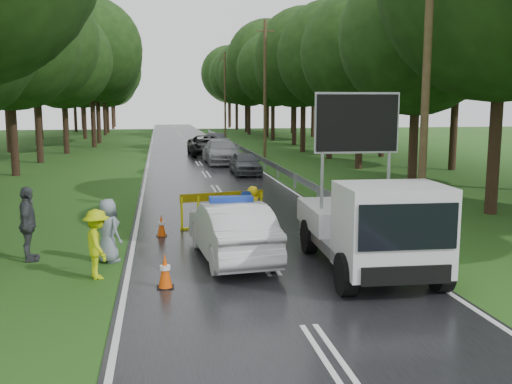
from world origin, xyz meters
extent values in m
plane|color=#244E16|center=(0.00, 0.00, 0.00)|extent=(160.00, 160.00, 0.00)
cube|color=black|center=(0.00, 30.00, 0.01)|extent=(7.00, 140.00, 0.02)
cylinder|color=gray|center=(3.70, 0.00, 0.35)|extent=(0.12, 0.12, 0.70)
cube|color=gray|center=(3.70, 30.00, 0.55)|extent=(0.05, 60.00, 0.30)
cylinder|color=#40301E|center=(5.20, 2.00, 5.00)|extent=(0.24, 0.24, 10.00)
cylinder|color=#40301E|center=(5.20, 28.00, 5.00)|extent=(0.24, 0.24, 10.00)
cube|color=#40301E|center=(5.20, 28.00, 9.20)|extent=(1.40, 0.08, 0.08)
cylinder|color=#40301E|center=(5.20, 54.00, 5.00)|extent=(0.24, 0.24, 10.00)
cube|color=#40301E|center=(5.20, 54.00, 9.20)|extent=(1.40, 0.08, 0.08)
imported|color=silver|center=(-0.80, 0.18, 0.74)|extent=(1.98, 4.60, 1.47)
cube|color=#1938A5|center=(-0.80, 0.18, 1.55)|extent=(1.13, 0.41, 0.15)
cube|color=gray|center=(2.29, -0.90, 0.60)|extent=(2.34, 4.63, 0.27)
cube|color=silver|center=(2.33, 0.18, 1.03)|extent=(2.37, 2.68, 0.60)
cube|color=silver|center=(2.21, -2.85, 1.35)|extent=(2.23, 1.81, 1.84)
cube|color=black|center=(2.18, -3.74, 1.57)|extent=(2.00, 0.12, 0.92)
cube|color=black|center=(2.31, -0.25, 3.46)|extent=(2.06, 0.21, 1.41)
cylinder|color=black|center=(1.18, -3.03, 0.45)|extent=(0.34, 0.92, 0.91)
cylinder|color=black|center=(3.23, -3.11, 0.45)|extent=(0.34, 0.92, 0.91)
cylinder|color=black|center=(1.31, 0.44, 0.45)|extent=(0.34, 0.92, 0.91)
cylinder|color=black|center=(3.36, 0.36, 0.45)|extent=(0.34, 0.92, 0.91)
cube|color=#D6D20B|center=(-1.92, 3.72, 0.54)|extent=(0.08, 0.08, 1.07)
cube|color=#D6D20B|center=(-1.40, 3.83, 0.54)|extent=(0.08, 0.08, 1.07)
cube|color=#D6D20B|center=(0.18, 4.17, 0.54)|extent=(0.08, 0.08, 1.07)
cube|color=#D6D20B|center=(0.70, 4.28, 0.54)|extent=(0.08, 0.08, 1.07)
cube|color=#F2CC00|center=(-0.61, 4.00, 1.02)|extent=(2.74, 0.64, 0.27)
imported|color=yellow|center=(0.01, 2.00, 0.81)|extent=(0.70, 0.61, 1.61)
imported|color=#173C98|center=(-0.24, 1.08, 0.81)|extent=(0.92, 0.81, 1.61)
imported|color=#B7D00B|center=(-4.00, -0.93, 0.80)|extent=(0.90, 1.17, 1.59)
imported|color=#3C3F43|center=(-5.86, 0.85, 0.95)|extent=(0.57, 1.15, 1.90)
imported|color=gray|center=(-3.87, 0.43, 0.80)|extent=(0.90, 0.93, 1.61)
imported|color=#45484D|center=(2.18, 17.72, 0.65)|extent=(1.54, 3.81, 1.30)
imported|color=#94959B|center=(1.52, 23.99, 0.80)|extent=(2.44, 5.60, 1.60)
imported|color=black|center=(0.99, 30.15, 0.79)|extent=(2.76, 5.73, 1.57)
imported|color=#414349|center=(2.49, 37.69, 0.67)|extent=(1.89, 4.18, 1.33)
cube|color=black|center=(-2.50, -1.94, 0.02)|extent=(0.37, 0.37, 0.03)
cone|color=#E44A07|center=(-2.50, -1.94, 0.40)|extent=(0.30, 0.30, 0.76)
cube|color=black|center=(0.44, 1.20, 0.01)|extent=(0.30, 0.30, 0.03)
cone|color=#E44A07|center=(0.44, 1.20, 0.33)|extent=(0.25, 0.25, 0.62)
cube|color=black|center=(-0.20, 4.81, 0.02)|extent=(0.35, 0.35, 0.03)
cone|color=#E44A07|center=(-0.20, 4.81, 0.38)|extent=(0.29, 0.29, 0.72)
cube|color=black|center=(-2.56, 3.00, 0.01)|extent=(0.32, 0.32, 0.03)
cone|color=#E44A07|center=(-2.56, 3.00, 0.35)|extent=(0.27, 0.27, 0.66)
cube|color=black|center=(2.78, 3.81, 0.02)|extent=(0.37, 0.37, 0.03)
cone|color=#E44A07|center=(2.78, 3.81, 0.40)|extent=(0.31, 0.31, 0.76)
camera|label=1|loc=(-2.54, -13.90, 3.92)|focal=40.00mm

